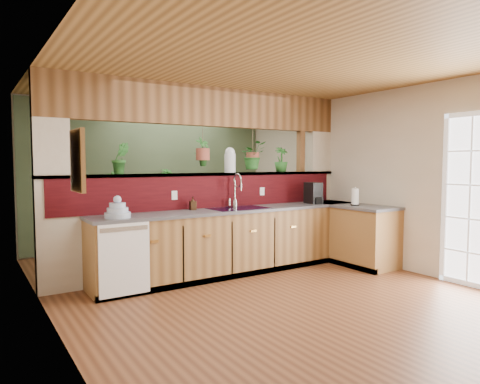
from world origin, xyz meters
TOP-DOWN VIEW (x-y plane):
  - ground at (0.00, 0.00)m, footprint 4.60×7.00m
  - ceiling at (0.00, 0.00)m, footprint 4.60×7.00m
  - wall_back at (0.00, 3.50)m, footprint 4.60×0.02m
  - wall_left at (-2.30, 0.00)m, footprint 0.02×7.00m
  - wall_right at (2.30, 0.00)m, footprint 0.02×7.00m
  - pass_through_partition at (0.03, 1.35)m, footprint 4.60×0.21m
  - pass_through_ledge at (0.00, 1.35)m, footprint 4.60×0.21m
  - header_beam at (0.00, 1.35)m, footprint 4.60×0.15m
  - sage_backwall at (0.00, 3.48)m, footprint 4.55×0.02m
  - countertop at (0.84, 0.87)m, footprint 4.14×1.52m
  - dishwasher at (-1.48, 0.66)m, footprint 0.58×0.03m
  - navy_sink at (0.25, 0.98)m, footprint 0.82×0.50m
  - framed_print at (-2.27, -0.80)m, footprint 0.04×0.35m
  - faucet at (0.30, 1.13)m, footprint 0.21×0.21m
  - dish_stack at (-1.49, 0.86)m, footprint 0.30×0.30m
  - soap_dispenser at (-0.38, 1.15)m, footprint 0.09×0.09m
  - coffee_maker at (1.60, 0.93)m, footprint 0.18×0.30m
  - paper_towel at (1.91, 0.36)m, footprint 0.13×0.13m
  - glass_jar at (0.34, 1.35)m, footprint 0.17×0.17m
  - ledge_plant_left at (-1.29, 1.35)m, footprint 0.24×0.20m
  - ledge_plant_right at (1.29, 1.35)m, footprint 0.24×0.24m
  - hanging_plant_a at (-0.12, 1.35)m, footprint 0.25×0.19m
  - hanging_plant_b at (0.74, 1.35)m, footprint 0.39×0.33m
  - shelving_console at (-0.26, 3.25)m, footprint 1.42×0.85m
  - shelf_plant_a at (-0.83, 3.25)m, footprint 0.25×0.18m
  - shelf_plant_b at (0.16, 3.25)m, footprint 0.31×0.31m
  - floor_plant at (0.56, 2.03)m, footprint 0.67×0.59m

SIDE VIEW (x-z plane):
  - ground at x=0.00m, z-range -0.01..0.01m
  - floor_plant at x=0.56m, z-range 0.00..0.70m
  - countertop at x=0.84m, z-range 0.00..0.90m
  - dishwasher at x=-1.48m, z-range 0.05..0.87m
  - shelving_console at x=-0.26m, z-range 0.04..0.96m
  - navy_sink at x=0.25m, z-range 0.73..0.91m
  - dish_stack at x=-1.49m, z-range 0.85..1.11m
  - soap_dispenser at x=-0.38m, z-range 0.90..1.08m
  - paper_towel at x=1.91m, z-range 0.89..1.16m
  - coffee_maker at x=1.60m, z-range 0.89..1.22m
  - faucet at x=0.30m, z-range 0.92..1.40m
  - shelf_plant_a at x=-0.83m, z-range 0.96..1.39m
  - pass_through_partition at x=0.03m, z-range -0.11..2.49m
  - shelf_plant_b at x=0.16m, z-range 0.96..1.42m
  - wall_back at x=0.00m, z-range 0.00..2.60m
  - wall_left at x=-2.30m, z-range 0.00..2.60m
  - wall_right at x=2.30m, z-range 0.00..2.60m
  - sage_backwall at x=0.00m, z-range 0.02..2.58m
  - pass_through_ledge at x=0.00m, z-range 1.35..1.39m
  - framed_print at x=-2.27m, z-range 1.32..1.78m
  - glass_jar at x=0.34m, z-range 1.39..1.76m
  - ledge_plant_right at x=1.29m, z-range 1.39..1.78m
  - ledge_plant_left at x=-1.29m, z-range 1.39..1.79m
  - hanging_plant_a at x=-0.12m, z-range 1.55..2.09m
  - hanging_plant_b at x=0.74m, z-range 1.56..2.11m
  - header_beam at x=0.00m, z-range 2.05..2.60m
  - ceiling at x=0.00m, z-range 2.60..2.60m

